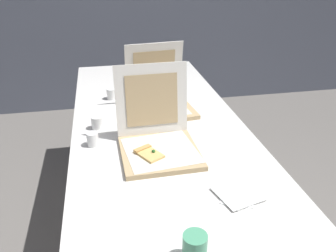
{
  "coord_description": "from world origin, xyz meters",
  "views": [
    {
      "loc": [
        -0.26,
        -1.01,
        1.54
      ],
      "look_at": [
        0.02,
        0.43,
        0.81
      ],
      "focal_mm": 37.52,
      "sensor_mm": 36.0,
      "label": 1
    }
  ],
  "objects": [
    {
      "name": "cup_white_mid",
      "position": [
        -0.31,
        0.59,
        0.78
      ],
      "size": [
        0.05,
        0.05,
        0.06
      ],
      "primitive_type": "cylinder",
      "color": "white",
      "rests_on": "table"
    },
    {
      "name": "napkin_pile",
      "position": [
        0.19,
        -0.06,
        0.75
      ],
      "size": [
        0.18,
        0.18,
        0.01
      ],
      "color": "white",
      "rests_on": "table"
    },
    {
      "name": "pizza_box_front",
      "position": [
        -0.05,
        0.32,
        0.8
      ],
      "size": [
        0.34,
        0.38,
        0.35
      ],
      "rotation": [
        0.0,
        0.0,
        0.02
      ],
      "color": "tan",
      "rests_on": "table"
    },
    {
      "name": "cup_white_near_center",
      "position": [
        -0.33,
        0.42,
        0.78
      ],
      "size": [
        0.05,
        0.05,
        0.06
      ],
      "primitive_type": "cylinder",
      "color": "white",
      "rests_on": "table"
    },
    {
      "name": "cup_printed_front",
      "position": [
        -0.05,
        -0.31,
        0.8
      ],
      "size": [
        0.07,
        0.07,
        0.09
      ],
      "primitive_type": "cylinder",
      "color": "#4C9E75",
      "rests_on": "table"
    },
    {
      "name": "cup_white_far",
      "position": [
        -0.22,
        0.97,
        0.78
      ],
      "size": [
        0.05,
        0.05,
        0.06
      ],
      "primitive_type": "cylinder",
      "color": "white",
      "rests_on": "table"
    },
    {
      "name": "pizza_box_middle",
      "position": [
        0.04,
        0.77,
        0.8
      ],
      "size": [
        0.37,
        0.37,
        0.35
      ],
      "rotation": [
        0.0,
        0.0,
        0.11
      ],
      "color": "tan",
      "rests_on": "table"
    },
    {
      "name": "table",
      "position": [
        0.0,
        0.59,
        0.7
      ],
      "size": [
        0.86,
        2.14,
        0.75
      ],
      "color": "silver",
      "rests_on": "ground"
    }
  ]
}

